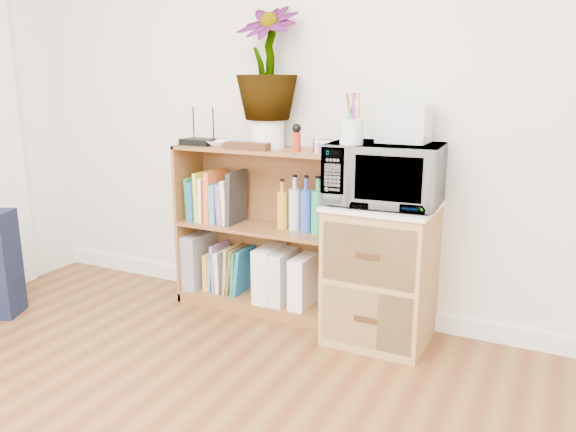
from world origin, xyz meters
The scene contains 21 objects.
skirting_board centered at (0.00, 2.24, 0.05)m, with size 4.00×0.02×0.10m, color white.
bookshelf centered at (-0.35, 2.10, 0.47)m, with size 1.00×0.30×0.95m, color brown.
wicker_unit centered at (0.40, 2.02, 0.35)m, with size 0.50×0.45×0.70m, color #9E7542.
microwave centered at (0.40, 2.02, 0.87)m, with size 0.54×0.37×0.30m, color white.
pen_cup centered at (0.27, 1.90, 1.08)m, with size 0.11×0.11×0.12m, color white.
small_appliance centered at (0.46, 2.10, 1.11)m, with size 0.24×0.20×0.19m, color silver.
router centered at (-0.74, 2.08, 0.97)m, with size 0.19×0.13×0.04m, color black.
white_bowl centered at (-0.59, 2.07, 0.97)m, with size 0.13×0.13×0.03m, color white.
plant_pot centered at (-0.31, 2.12, 1.03)m, with size 0.18×0.18×0.15m, color white.
potted_plant centered at (-0.31, 2.12, 1.40)m, with size 0.34×0.34×0.60m, color #2C6729.
trinket_box centered at (-0.37, 2.00, 0.97)m, with size 0.26×0.06×0.04m, color #331A0D.
kokeshi_doll centered at (-0.10, 2.06, 1.00)m, with size 0.04×0.04×0.10m, color red.
wooden_bowl centered at (0.03, 2.11, 0.98)m, with size 0.11×0.11×0.06m, color #3D1D10.
paint_jars centered at (0.08, 2.01, 0.98)m, with size 0.11×0.04×0.06m, color pink.
file_box centered at (-0.78, 2.10, 0.24)m, with size 0.10×0.27×0.33m, color gray.
magazine_holder_left centered at (-0.29, 2.09, 0.23)m, with size 0.10×0.25×0.32m, color white.
magazine_holder_mid centered at (-0.20, 2.09, 0.22)m, with size 0.10×0.24×0.30m, color silver.
magazine_holder_right centered at (-0.07, 2.09, 0.21)m, with size 0.09×0.23×0.29m, color white.
cookbooks centered at (-0.65, 2.10, 0.63)m, with size 0.33×0.20×0.31m.
liquor_bottles centered at (-0.08, 2.10, 0.65)m, with size 0.29×0.07×0.31m.
lower_books centered at (-0.57, 2.10, 0.20)m, with size 0.26×0.19×0.29m.
Camera 1 is at (1.19, -0.62, 1.32)m, focal length 35.00 mm.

